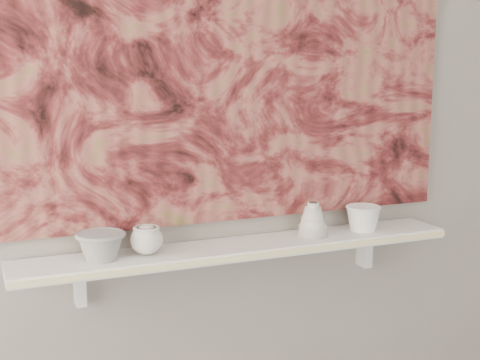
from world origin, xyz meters
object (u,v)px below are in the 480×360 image
bowl_grey (101,246)px  shelf (242,248)px  bell_vessel (313,219)px  bowl_white (363,218)px  painting (232,44)px  cup_cream (147,240)px

bowl_grey → shelf: bearing=0.0°
bell_vessel → bowl_white: bearing=0.0°
painting → bowl_white: bearing=-10.4°
bowl_grey → bell_vessel: (0.68, 0.00, 0.01)m
bell_vessel → bowl_white: (0.19, 0.00, -0.01)m
bowl_white → shelf: bearing=180.0°
shelf → bell_vessel: 0.26m
shelf → cup_cream: bearing=180.0°
shelf → painting: (0.00, 0.08, 0.62)m
shelf → cup_cream: cup_cream is taller
shelf → bowl_grey: bowl_grey is taller
painting → shelf: bearing=-90.0°
cup_cream → shelf: bearing=0.0°
painting → cup_cream: 0.65m
painting → bowl_grey: (-0.44, -0.08, -0.57)m
bowl_grey → cup_cream: cup_cream is taller
cup_cream → bowl_grey: bearing=180.0°
bowl_grey → bell_vessel: 0.68m
shelf → bowl_white: bearing=0.0°
bowl_grey → bell_vessel: bell_vessel is taller
painting → bowl_grey: painting is taller
bell_vessel → painting: bearing=162.0°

